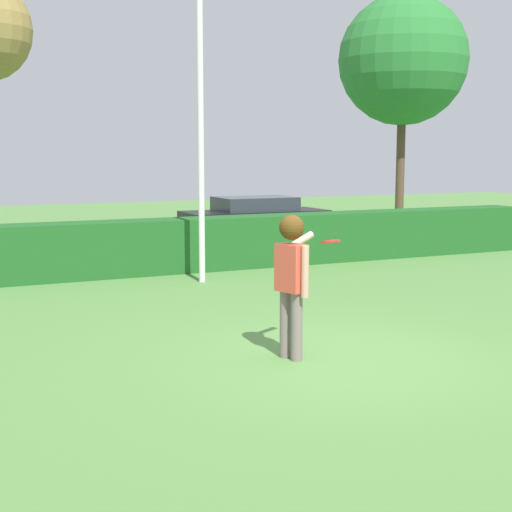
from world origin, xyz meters
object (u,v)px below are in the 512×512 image
Objects in this scene: person at (292,270)px; frisbee at (331,242)px; parked_car_black at (255,216)px; lamppost at (200,104)px; oak_tree at (403,61)px.

frisbee is at bearing -12.77° from person.
frisbee reaches higher than parked_car_black.
oak_tree is (9.87, 7.11, 2.09)m from lamppost.
oak_tree is at bearing 49.48° from person.
lamppost reaches higher than parked_car_black.
lamppost is at bearing -123.34° from parked_car_black.
lamppost is 7.83m from parked_car_black.
oak_tree reaches higher than parked_car_black.
frisbee is 17.02m from oak_tree.
parked_car_black is at bearing 68.95° from frisbee.
person is 17.31m from oak_tree.
person is 6.17m from lamppost.
lamppost is at bearing -144.24° from oak_tree.
oak_tree reaches higher than frisbee.
oak_tree is (5.84, 0.98, 4.83)m from parked_car_black.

